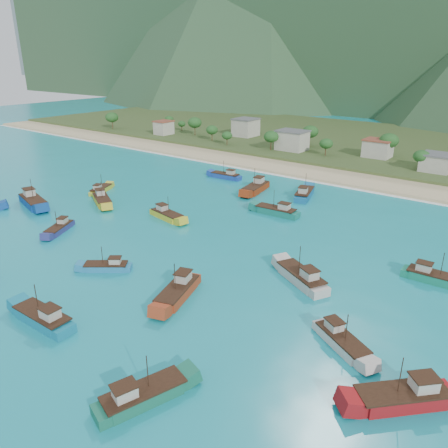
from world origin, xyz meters
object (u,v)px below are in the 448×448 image
Objects in this scene: boat_7 at (226,176)px; boat_27 at (341,342)px; boat_4 at (59,229)px; boat_18 at (434,278)px; boat_20 at (276,211)px; boat_19 at (102,201)px; boat_26 at (43,319)px; boat_17 at (167,216)px; boat_23 at (304,194)px; boat_15 at (107,267)px; boat_3 at (178,292)px; boat_8 at (302,278)px; boat_9 at (33,202)px; boat_1 at (404,398)px; boat_10 at (101,190)px; boat_16 at (142,396)px; boat_2 at (256,188)px.

boat_27 is at bearing -136.39° from boat_7.
boat_18 reaches higher than boat_4.
boat_18 is at bearing -111.55° from boat_20.
boat_19 is 54.56m from boat_26.
boat_23 is (17.71, 34.44, 0.15)m from boat_17.
boat_15 is at bearing -113.65° from boat_23.
boat_19 reaches higher than boat_7.
boat_26 is (-40.85, -47.07, 0.08)m from boat_18.
boat_8 reaches higher than boat_3.
boat_9 reaches higher than boat_19.
boat_3 is 61.20m from boat_9.
boat_1 is 96.49m from boat_7.
boat_18 is 26.54m from boat_27.
boat_18 is (70.24, 25.50, 0.14)m from boat_4.
boat_10 is 87.21m from boat_18.
boat_8 reaches higher than boat_26.
boat_19 is 44.88m from boat_20.
boat_9 is at bearing 122.25° from boat_8.
boat_7 is (-72.87, 63.24, -0.13)m from boat_1.
boat_16 reaches higher than boat_10.
boat_15 is 0.74× the size of boat_20.
boat_2 is at bearing 178.07° from boat_23.
boat_10 is 56.34m from boat_23.
boat_15 is 44.37m from boat_20.
boat_23 is at bearing -2.48° from boat_26.
boat_20 is at bearing 128.30° from boat_2.
boat_4 is at bearing 39.12° from boat_15.
boat_10 is at bearing 102.68° from boat_20.
boat_17 reaches higher than boat_15.
boat_8 is at bearing 88.61° from boat_17.
boat_16 is at bearing -22.30° from boat_18.
boat_4 reaches higher than boat_15.
boat_3 reaches higher than boat_18.
boat_27 is (47.96, -51.54, -0.30)m from boat_2.
boat_2 is 73.63m from boat_26.
boat_26 reaches higher than boat_17.
boat_3 reaches higher than boat_20.
boat_7 is 0.93× the size of boat_26.
boat_17 is at bearing 20.10° from boat_26.
boat_18 is (18.40, 48.81, -0.03)m from boat_16.
boat_1 reaches higher than boat_10.
boat_19 is (12.52, 11.82, -0.22)m from boat_9.
boat_10 is at bearing -163.90° from boat_23.
boat_2 reaches higher than boat_26.
boat_8 is 33.70m from boat_20.
boat_16 is 0.97× the size of boat_19.
boat_23 is at bearing 9.35° from boat_10.
boat_10 is at bearing -87.10° from boat_17.
boat_7 is 66.07m from boat_15.
boat_17 is 38.73m from boat_23.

